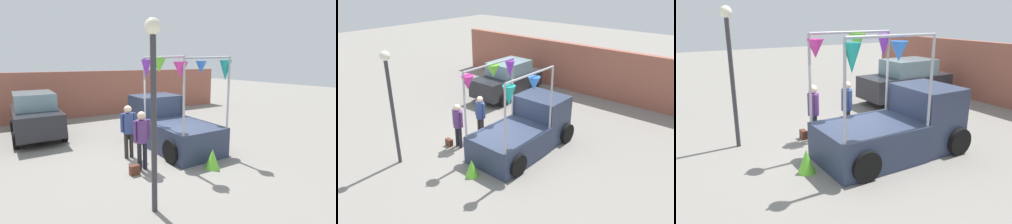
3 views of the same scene
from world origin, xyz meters
TOP-DOWN VIEW (x-y plane):
  - ground_plane at (0.00, 0.00)m, footprint 60.00×60.00m
  - vendor_truck at (0.93, 1.03)m, footprint 2.31×4.08m
  - parked_car at (-3.24, 4.80)m, footprint 1.88×4.00m
  - person_customer at (-1.01, -0.66)m, footprint 0.53×0.34m
  - person_vendor at (-0.94, 0.45)m, footprint 0.53×0.34m
  - handbag at (-1.36, -0.86)m, footprint 0.28×0.16m
  - street_lamp at (-1.77, -2.75)m, footprint 0.32×0.32m
  - brick_boundary_wall at (0.00, 7.93)m, footprint 18.00×0.36m
  - folded_kite_bundle_lime at (0.78, -1.70)m, footprint 0.47×0.47m

SIDE VIEW (x-z plane):
  - ground_plane at x=0.00m, z-range 0.00..0.00m
  - handbag at x=-1.36m, z-range 0.00..0.28m
  - folded_kite_bundle_lime at x=0.78m, z-range 0.00..0.60m
  - vendor_truck at x=0.93m, z-range -0.81..2.50m
  - parked_car at x=-3.24m, z-range 0.00..1.88m
  - person_customer at x=-1.01m, z-range 0.19..1.94m
  - person_vendor at x=-0.94m, z-range 0.19..1.95m
  - brick_boundary_wall at x=0.00m, z-range 0.00..2.60m
  - street_lamp at x=-1.77m, z-range 0.60..4.55m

